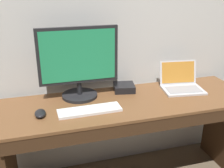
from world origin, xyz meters
The scene contains 6 objects.
desk centered at (0.00, -0.01, 0.48)m, with size 1.79×0.56×0.73m.
laptop_silver centered at (0.46, 0.10, 0.77)m, with size 0.33×0.30×0.20m.
external_monitor centered at (-0.33, 0.15, 0.99)m, with size 0.56×0.26×0.51m.
wired_keyboard centered at (-0.31, -0.09, 0.74)m, with size 0.41×0.13×0.02m.
computer_mouse centered at (-0.62, -0.06, 0.74)m, with size 0.07×0.11×0.03m, color black.
external_drive_box centered at (0.02, 0.18, 0.75)m, with size 0.16×0.15×0.05m, color black.
Camera 1 is at (-0.60, -1.64, 1.54)m, focal length 43.36 mm.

